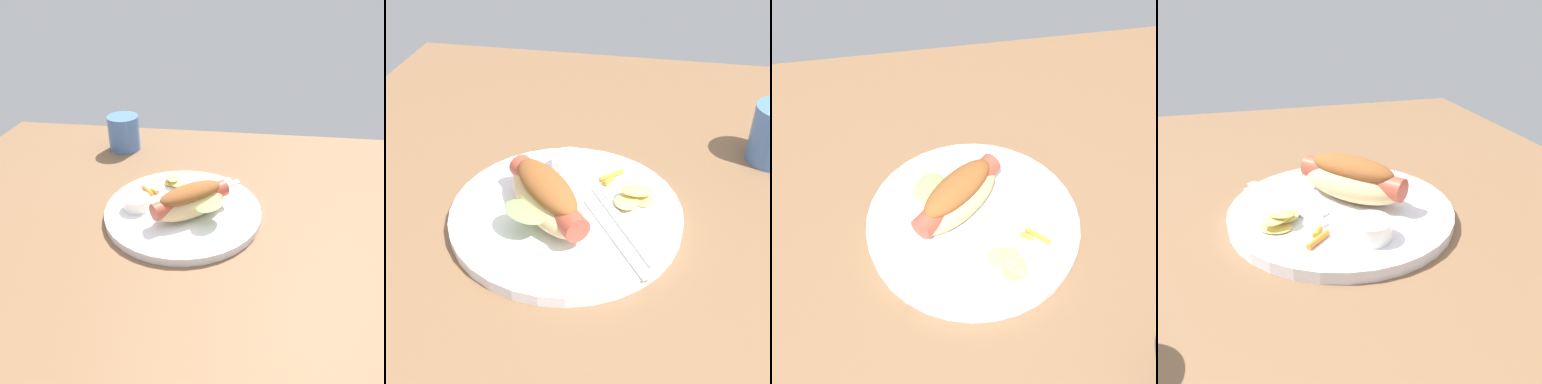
# 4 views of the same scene
# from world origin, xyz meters

# --- Properties ---
(ground_plane) EXTENTS (1.20, 0.90, 0.02)m
(ground_plane) POSITION_xyz_m (0.00, 0.00, -0.01)
(ground_plane) COLOR brown
(plate) EXTENTS (0.31, 0.31, 0.02)m
(plate) POSITION_xyz_m (-0.02, 0.01, 0.01)
(plate) COLOR white
(plate) RESTS_ON ground_plane
(hot_dog) EXTENTS (0.16, 0.15, 0.06)m
(hot_dog) POSITION_xyz_m (0.00, -0.01, 0.05)
(hot_dog) COLOR #DBB77A
(hot_dog) RESTS_ON plate
(sauce_ramekin) EXTENTS (0.05, 0.05, 0.02)m
(sauce_ramekin) POSITION_xyz_m (-0.11, -0.00, 0.03)
(sauce_ramekin) COLOR white
(sauce_ramekin) RESTS_ON plate
(fork) EXTENTS (0.14, 0.10, 0.00)m
(fork) POSITION_xyz_m (0.00, 0.09, 0.02)
(fork) COLOR silver
(fork) RESTS_ON plate
(knife) EXTENTS (0.14, 0.10, 0.00)m
(knife) POSITION_xyz_m (0.02, 0.08, 0.02)
(knife) COLOR silver
(knife) RESTS_ON plate
(chips_pile) EXTENTS (0.06, 0.07, 0.02)m
(chips_pile) POSITION_xyz_m (-0.05, 0.10, 0.03)
(chips_pile) COLOR #E0C964
(chips_pile) RESTS_ON plate
(carrot_garnish) EXTENTS (0.04, 0.03, 0.01)m
(carrot_garnish) POSITION_xyz_m (-0.10, 0.06, 0.02)
(carrot_garnish) COLOR orange
(carrot_garnish) RESTS_ON plate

